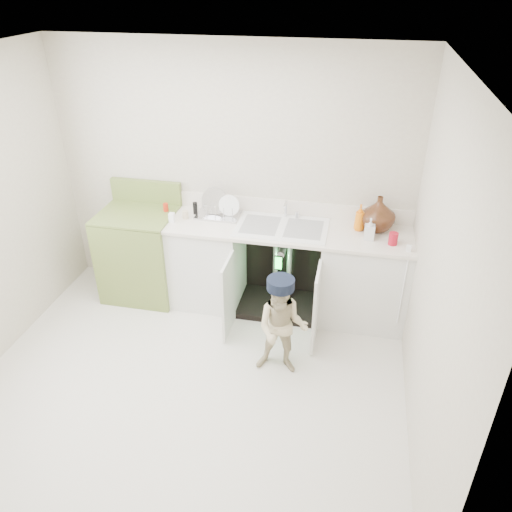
% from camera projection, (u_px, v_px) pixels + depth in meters
% --- Properties ---
extents(ground, '(3.50, 3.50, 0.00)m').
position_uv_depth(ground, '(191.00, 380.00, 4.18)').
color(ground, beige).
rests_on(ground, ground).
extents(room_shell, '(6.00, 5.50, 1.26)m').
position_uv_depth(room_shell, '(180.00, 251.00, 3.55)').
color(room_shell, beige).
rests_on(room_shell, ground).
extents(counter_run, '(2.44, 1.02, 1.23)m').
position_uv_depth(counter_run, '(284.00, 266.00, 4.86)').
color(counter_run, white).
rests_on(counter_run, ground).
extents(avocado_stove, '(0.74, 0.65, 1.15)m').
position_uv_depth(avocado_stove, '(142.00, 252.00, 5.10)').
color(avocado_stove, olive).
rests_on(avocado_stove, ground).
extents(repair_worker, '(0.44, 0.74, 0.91)m').
position_uv_depth(repair_worker, '(282.00, 326.00, 4.07)').
color(repair_worker, beige).
rests_on(repair_worker, ground).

